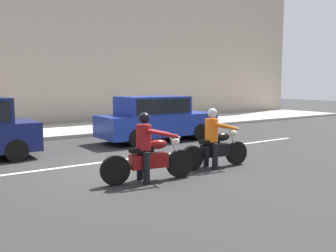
# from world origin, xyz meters

# --- Properties ---
(ground_plane) EXTENTS (80.00, 80.00, 0.00)m
(ground_plane) POSITION_xyz_m (0.00, 0.00, 0.00)
(ground_plane) COLOR #2B2B2B
(sidewalk_slab) EXTENTS (40.00, 4.40, 0.14)m
(sidewalk_slab) POSITION_xyz_m (0.00, 8.00, 0.07)
(sidewalk_slab) COLOR #A8A399
(sidewalk_slab) RESTS_ON ground_plane
(building_facade) EXTENTS (40.00, 1.40, 10.42)m
(building_facade) POSITION_xyz_m (0.00, 11.40, 5.21)
(building_facade) COLOR #B7A893
(building_facade) RESTS_ON ground_plane
(lane_marking_stripe) EXTENTS (18.00, 0.14, 0.01)m
(lane_marking_stripe) POSITION_xyz_m (-0.78, 0.90, 0.00)
(lane_marking_stripe) COLOR silver
(lane_marking_stripe) RESTS_ON ground_plane
(motorcycle_with_rider_crimson) EXTENTS (2.24, 0.75, 1.57)m
(motorcycle_with_rider_crimson) POSITION_xyz_m (0.05, -1.56, 0.64)
(motorcycle_with_rider_crimson) COLOR black
(motorcycle_with_rider_crimson) RESTS_ON ground_plane
(motorcycle_with_rider_orange_stripe) EXTENTS (2.07, 0.70, 1.57)m
(motorcycle_with_rider_orange_stripe) POSITION_xyz_m (2.21, -1.36, 0.64)
(motorcycle_with_rider_orange_stripe) COLOR black
(motorcycle_with_rider_orange_stripe) RESTS_ON ground_plane
(parked_sedan_cobalt_blue) EXTENTS (4.59, 1.82, 1.72)m
(parked_sedan_cobalt_blue) POSITION_xyz_m (3.40, 3.34, 0.88)
(parked_sedan_cobalt_blue) COLOR navy
(parked_sedan_cobalt_blue) RESTS_ON ground_plane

